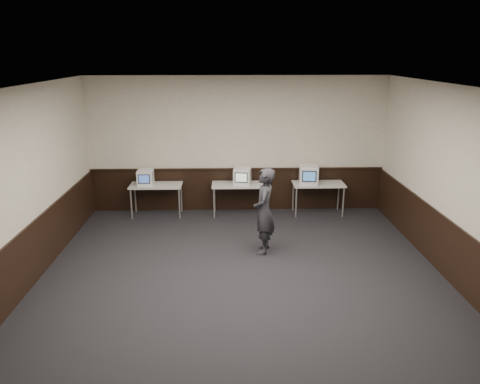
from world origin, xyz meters
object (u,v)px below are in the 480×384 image
(desk_left, at_px, (156,187))
(emac_left, at_px, (145,178))
(emac_center, at_px, (242,176))
(emac_right, at_px, (309,175))
(desk_right, at_px, (318,186))
(desk_center, at_px, (238,187))
(person, at_px, (264,211))

(desk_left, relative_size, emac_left, 3.10)
(emac_center, xyz_separation_m, emac_right, (1.54, -0.01, 0.02))
(desk_right, distance_m, emac_center, 1.81)
(emac_left, xyz_separation_m, emac_center, (2.23, 0.02, 0.01))
(desk_center, bearing_deg, emac_center, -15.68)
(desk_right, height_order, emac_right, emac_right)
(desk_right, relative_size, person, 0.73)
(desk_center, bearing_deg, emac_right, -1.27)
(desk_right, bearing_deg, desk_left, 180.00)
(emac_right, height_order, person, person)
(person, bearing_deg, emac_right, 160.48)
(desk_right, height_order, person, person)
(desk_left, bearing_deg, desk_center, 0.00)
(desk_right, bearing_deg, desk_center, 180.00)
(desk_left, xyz_separation_m, desk_right, (3.80, 0.00, 0.00))
(emac_left, bearing_deg, desk_right, 0.49)
(emac_left, relative_size, emac_right, 0.77)
(desk_center, height_order, emac_left, emac_left)
(desk_center, distance_m, emac_left, 2.14)
(emac_center, height_order, person, person)
(desk_left, distance_m, person, 3.21)
(emac_left, distance_m, person, 3.35)
(desk_right, distance_m, emac_left, 4.03)
(emac_center, bearing_deg, desk_right, 9.97)
(desk_left, bearing_deg, emac_center, -0.86)
(desk_left, xyz_separation_m, emac_left, (-0.23, -0.05, 0.25))
(desk_right, bearing_deg, emac_left, -179.35)
(desk_left, relative_size, emac_center, 2.60)
(person, bearing_deg, desk_left, -123.24)
(desk_center, height_order, desk_right, same)
(desk_center, height_order, person, person)
(emac_center, bearing_deg, desk_center, 173.32)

